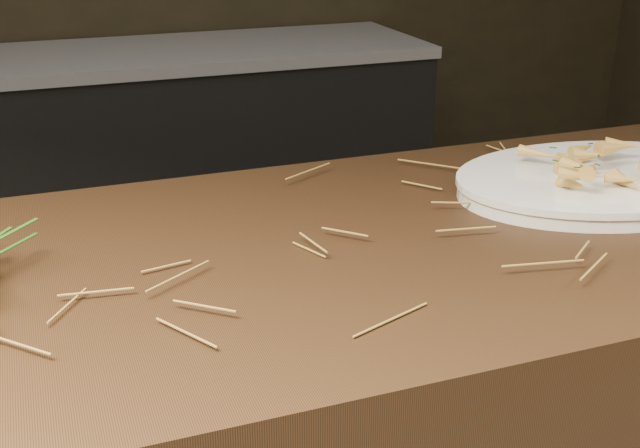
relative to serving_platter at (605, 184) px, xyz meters
The scene contains 4 objects.
back_counter 1.94m from the serving_platter, 101.80° to the left, with size 1.82×0.62×0.84m.
straw_bedding 0.69m from the serving_platter, behind, with size 1.40×0.60×0.02m, color olive, non-canonical shape.
serving_platter is the anchor object (origin of this frame).
roasted_veg_heap 0.04m from the serving_platter, ahead, with size 0.24×0.18×0.06m, color gold, non-canonical shape.
Camera 1 is at (-0.17, -0.64, 1.36)m, focal length 45.00 mm.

